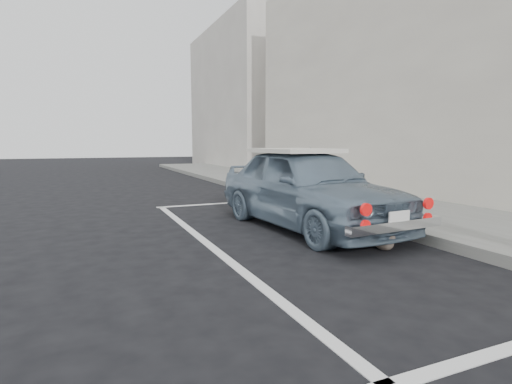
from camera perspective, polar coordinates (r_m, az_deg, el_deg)
ground at (r=3.51m, az=24.06°, el=-16.66°), size 80.00×80.00×0.00m
sidewalk at (r=7.11m, az=29.67°, el=-4.50°), size 2.80×40.00×0.15m
shop_building at (r=10.90m, az=32.33°, el=17.08°), size 3.50×18.00×7.00m
building_far at (r=23.96m, az=-1.98°, el=13.22°), size 3.50×10.00×8.00m
pline_front at (r=9.22m, az=-4.78°, el=-1.62°), size 3.00×0.12×0.01m
pline_side at (r=5.53m, az=-6.83°, el=-7.43°), size 0.12×7.00×0.01m
retro_coupe at (r=6.55m, az=7.31°, el=0.74°), size 1.83×4.00×1.33m
cat at (r=5.44m, az=17.86°, el=-6.66°), size 0.28×0.50×0.27m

